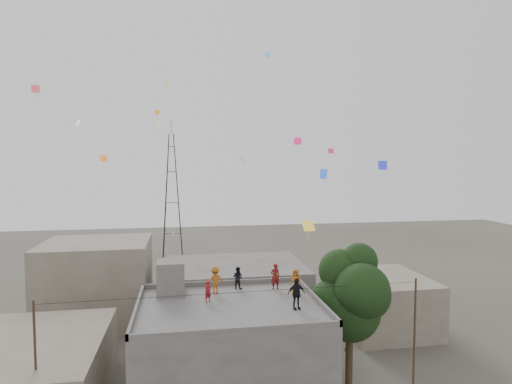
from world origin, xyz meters
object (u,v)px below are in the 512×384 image
Objects in this scene: stair_head_box at (171,278)px; transmission_tower at (172,196)px; tree at (352,295)px; person_red_adult at (275,276)px; person_dark_adult at (296,294)px.

transmission_tower is (-0.80, 37.40, 1.97)m from stair_head_box.
stair_head_box is 0.22× the size of tree.
transmission_tower is 12.54× the size of person_red_adult.
tree is 41.12m from transmission_tower.
transmission_tower reaches higher than person_red_adult.
stair_head_box is 0.10× the size of transmission_tower.
transmission_tower is at bearing 91.69° from person_dark_adult.
stair_head_box is 10.80m from tree.
stair_head_box reaches higher than person_dark_adult.
person_dark_adult is at bearing -29.60° from stair_head_box.
transmission_tower is at bearing 91.23° from stair_head_box.
transmission_tower is 41.91m from person_dark_adult.
person_red_adult is at bearing -79.22° from transmission_tower.
tree is 5.40× the size of person_dark_adult.
person_red_adult is (7.13, -37.45, -2.17)m from transmission_tower.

